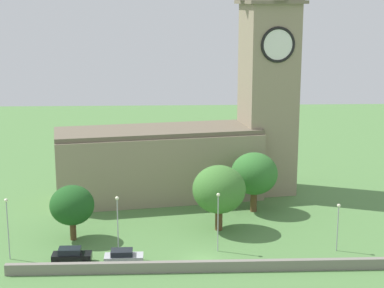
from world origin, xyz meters
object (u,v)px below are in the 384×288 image
Objects in this scene: car_black at (71,255)px; tree_riverside_east at (219,189)px; church at (200,133)px; streetlamp_east_mid at (338,219)px; streetlamp_west_mid at (118,217)px; tree_riverside_west at (254,174)px; streetlamp_west_end at (7,219)px; streetlamp_central at (218,213)px; car_silver at (123,257)px; tree_churchyard at (72,205)px.

tree_riverside_east is at bearing 29.54° from car_black.
church is 6.39× the size of streetlamp_east_mid.
tree_riverside_east is at bearing 33.89° from streetlamp_west_mid.
tree_riverside_east is 9.44m from tree_riverside_west.
streetlamp_west_end is at bearing -152.63° from tree_riverside_west.
streetlamp_west_mid is 0.85× the size of tree_riverside_east.
streetlamp_west_mid is 1.25× the size of streetlamp_east_mid.
car_black is at bearing -122.16° from church.
tree_riverside_west is (6.47, 14.91, 0.75)m from streetlamp_central.
church reaches higher than car_black.
streetlamp_west_end is at bearing 171.26° from car_silver.
tree_churchyard is (-6.27, 5.82, -0.37)m from streetlamp_west_mid.
tree_riverside_east is at bearing -83.92° from church.
car_black is 8.71m from streetlamp_west_end.
streetlamp_west_mid is 15.50m from tree_riverside_east.
streetlamp_east_mid is at bearing -8.67° from tree_churchyard.
streetlamp_west_end is 0.86× the size of tree_riverside_west.
streetlamp_west_mid is 24.63m from tree_riverside_west.
church is at bearing 96.08° from tree_riverside_east.
tree_riverside_east is (25.82, 8.85, 0.67)m from streetlamp_west_end.
car_silver is 26.12m from tree_riverside_west.
tree_riverside_west is at bearing 36.63° from car_black.
car_black is 21.51m from tree_riverside_east.
tree_riverside_east is at bearing 84.38° from streetlamp_central.
streetlamp_central is at bearing 9.49° from car_black.
tree_churchyard is (-0.87, 7.53, 3.70)m from car_black.
streetlamp_west_end is at bearing -161.09° from tree_riverside_east.
church is at bearing 131.25° from tree_riverside_west.
car_black reaches higher than car_silver.
church is 27.49m from streetlamp_west_mid.
tree_riverside_east reaches higher than tree_riverside_west.
car_black is 32.50m from streetlamp_east_mid.
streetlamp_west_mid is 1.01× the size of streetlamp_central.
church is 32.41m from car_black.
tree_riverside_east is at bearing 18.91° from streetlamp_west_end.
church reaches higher than streetlamp_central.
car_silver is (-10.41, -26.94, -9.14)m from church.
car_silver is 14.46m from streetlamp_west_end.
streetlamp_west_end is at bearing -178.58° from streetlamp_east_mid.
tree_churchyard is at bearing 96.57° from car_black.
streetlamp_west_end reaches higher than streetlamp_central.
car_silver is at bearing -49.26° from tree_churchyard.
tree_riverside_west is 26.94m from tree_churchyard.
streetlamp_east_mid is (14.72, -0.45, -0.81)m from streetlamp_central.
tree_riverside_west is (5.74, 7.50, 0.03)m from tree_riverside_east.
church is at bearing 57.84° from car_black.
car_black is at bearing -83.43° from tree_churchyard.
tree_churchyard is at bearing 130.74° from car_silver.
streetlamp_east_mid is at bearing 1.42° from streetlamp_west_end.
streetlamp_central is 1.23× the size of streetlamp_east_mid.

